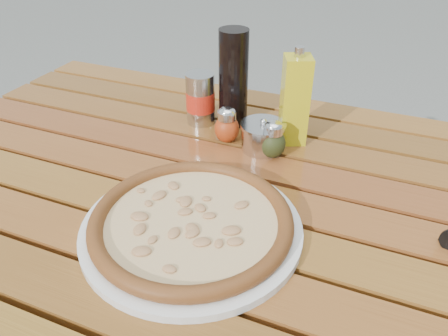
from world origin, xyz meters
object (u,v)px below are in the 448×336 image
at_px(table, 220,218).
at_px(pizza, 191,221).
at_px(oregano_shaker, 273,140).
at_px(soda_can, 200,99).
at_px(olive_oil_cruet, 295,100).
at_px(pepper_shaker, 227,125).
at_px(plate, 192,228).
at_px(parmesan_tin, 263,136).
at_px(dark_bottle, 233,79).

relative_size(table, pizza, 3.37).
height_order(oregano_shaker, soda_can, soda_can).
bearing_deg(olive_oil_cruet, pizza, -101.26).
bearing_deg(pepper_shaker, plate, -78.64).
bearing_deg(pepper_shaker, parmesan_tin, -0.82).
distance_m(pepper_shaker, parmesan_tin, 0.08).
distance_m(table, plate, 0.16).
xyz_separation_m(oregano_shaker, soda_can, (-0.20, 0.08, 0.02)).
xyz_separation_m(pizza, pepper_shaker, (-0.06, 0.30, 0.02)).
bearing_deg(dark_bottle, pepper_shaker, -77.18).
distance_m(oregano_shaker, olive_oil_cruet, 0.10).
bearing_deg(table, oregano_shaker, 68.15).
height_order(pepper_shaker, dark_bottle, dark_bottle).
distance_m(table, pepper_shaker, 0.21).
relative_size(plate, dark_bottle, 1.64).
bearing_deg(soda_can, olive_oil_cruet, -0.83).
bearing_deg(dark_bottle, soda_can, -160.34).
relative_size(pepper_shaker, parmesan_tin, 0.74).
distance_m(dark_bottle, soda_can, 0.09).
distance_m(pepper_shaker, soda_can, 0.11).
distance_m(pizza, olive_oil_cruet, 0.37).
distance_m(olive_oil_cruet, parmesan_tin, 0.10).
bearing_deg(parmesan_tin, table, -100.00).
bearing_deg(table, pizza, -87.30).
bearing_deg(pizza, oregano_shaker, 79.52).
bearing_deg(pizza, plate, 0.00).
relative_size(plate, oregano_shaker, 4.39).
distance_m(pizza, pepper_shaker, 0.30).
xyz_separation_m(pepper_shaker, olive_oil_cruet, (0.13, 0.06, 0.06)).
distance_m(pizza, oregano_shaker, 0.28).
xyz_separation_m(oregano_shaker, olive_oil_cruet, (0.02, 0.08, 0.06)).
height_order(pizza, dark_bottle, dark_bottle).
distance_m(plate, soda_can, 0.39).
bearing_deg(olive_oil_cruet, plate, -101.26).
height_order(oregano_shaker, parmesan_tin, oregano_shaker).
xyz_separation_m(pizza, soda_can, (-0.15, 0.36, 0.04)).
height_order(soda_can, parmesan_tin, soda_can).
distance_m(dark_bottle, parmesan_tin, 0.16).
distance_m(table, dark_bottle, 0.32).
relative_size(plate, pizza, 0.87).
xyz_separation_m(oregano_shaker, dark_bottle, (-0.13, 0.11, 0.07)).
relative_size(dark_bottle, parmesan_tin, 1.99).
bearing_deg(soda_can, dark_bottle, 19.66).
height_order(pizza, parmesan_tin, parmesan_tin).
bearing_deg(plate, oregano_shaker, 79.52).
relative_size(pizza, soda_can, 3.46).
xyz_separation_m(pepper_shaker, soda_can, (-0.09, 0.06, 0.02)).
height_order(table, oregano_shaker, oregano_shaker).
bearing_deg(parmesan_tin, dark_bottle, 139.50).
bearing_deg(pizza, soda_can, 112.81).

